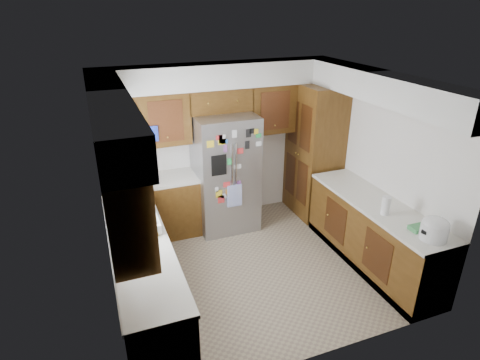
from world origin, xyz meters
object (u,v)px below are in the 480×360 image
at_px(fridge, 225,173).
at_px(rice_cooker, 435,228).
at_px(pantry, 314,151).
at_px(paper_towel, 386,205).

distance_m(fridge, rice_cooker, 2.99).
distance_m(pantry, paper_towel, 1.89).
relative_size(pantry, paper_towel, 9.14).
xyz_separation_m(fridge, paper_towel, (1.38, -1.94, 0.14)).
bearing_deg(fridge, rice_cooker, -59.87).
bearing_deg(fridge, pantry, -2.06).
bearing_deg(paper_towel, fridge, 125.41).
bearing_deg(pantry, rice_cooker, -90.01).
relative_size(pantry, rice_cooker, 7.13).
height_order(pantry, fridge, pantry).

